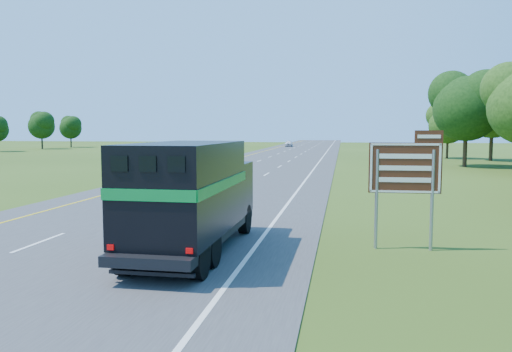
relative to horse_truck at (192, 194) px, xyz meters
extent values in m
cube|color=#38383A|center=(-3.70, 39.43, -1.86)|extent=(15.00, 260.00, 0.04)
cube|color=yellow|center=(-9.20, 39.43, -1.83)|extent=(0.15, 260.00, 0.01)
cube|color=white|center=(1.80, 39.43, -1.83)|extent=(0.15, 260.00, 0.01)
cylinder|color=black|center=(-0.99, 3.14, -1.31)|extent=(0.34, 1.06, 1.06)
cylinder|color=black|center=(1.03, 3.13, -1.31)|extent=(0.34, 1.06, 1.06)
cylinder|color=black|center=(-1.02, -1.48, -1.31)|extent=(0.34, 1.06, 1.06)
cylinder|color=black|center=(1.00, -1.50, -1.31)|extent=(0.34, 1.06, 1.06)
cylinder|color=black|center=(-1.03, -2.64, -1.31)|extent=(0.34, 1.06, 1.06)
cylinder|color=black|center=(1.00, -2.65, -1.31)|extent=(0.34, 1.06, 1.06)
cube|color=black|center=(0.00, 0.05, -1.19)|extent=(2.36, 7.73, 0.27)
cube|color=black|center=(0.02, 3.04, -0.14)|extent=(2.37, 1.75, 1.83)
cube|color=black|center=(0.02, 3.93, 0.34)|extent=(2.12, 0.07, 0.58)
cube|color=black|center=(0.00, -0.62, 0.27)|extent=(2.44, 5.61, 2.65)
cube|color=#067A2A|center=(-0.02, -3.44, 0.40)|extent=(2.41, 0.05, 0.29)
cube|color=#067A2A|center=(-1.23, -0.62, 0.40)|extent=(0.07, 5.59, 0.29)
cube|color=#067A2A|center=(1.22, -0.63, 0.40)|extent=(0.07, 5.59, 0.29)
cube|color=black|center=(-0.74, -3.43, 1.16)|extent=(0.43, 0.04, 0.39)
cube|color=black|center=(-0.02, -3.44, 1.16)|extent=(0.43, 0.04, 0.39)
cube|color=black|center=(0.70, -3.44, 1.16)|extent=(0.43, 0.04, 0.39)
cube|color=black|center=(-0.02, -3.32, -1.55)|extent=(2.22, 0.13, 0.10)
cube|color=#B20505|center=(-1.03, -3.43, -0.91)|extent=(0.17, 0.04, 0.13)
cube|color=#B20505|center=(0.99, -3.44, -0.91)|extent=(0.17, 0.04, 0.13)
imported|color=silver|center=(-7.84, 23.48, -1.04)|extent=(2.79, 5.81, 1.60)
imported|color=silver|center=(-7.55, 97.64, -1.15)|extent=(1.75, 4.08, 1.37)
cylinder|color=gray|center=(5.66, 1.67, -0.26)|extent=(0.11, 0.11, 3.23)
cylinder|color=gray|center=(7.38, 1.71, -0.26)|extent=(0.11, 0.11, 3.23)
cube|color=#481D0F|center=(6.52, 1.69, 0.76)|extent=(2.26, 0.12, 1.61)
cube|color=#481D0F|center=(7.22, 1.71, 1.76)|extent=(0.86, 0.09, 0.39)
cube|color=white|center=(6.52, 1.66, 0.76)|extent=(2.15, 0.06, 1.55)
camera|label=1|loc=(4.57, -14.68, 1.98)|focal=35.00mm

